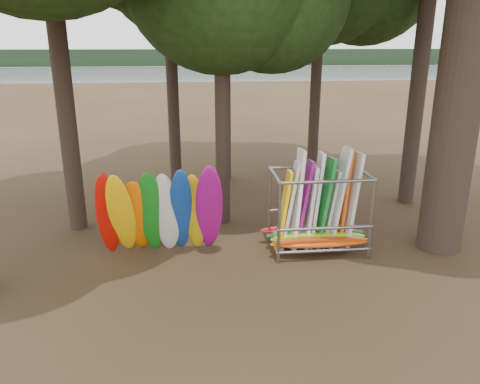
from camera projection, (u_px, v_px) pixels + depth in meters
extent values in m
plane|color=#47331E|center=(266.00, 256.00, 12.89)|extent=(120.00, 120.00, 0.00)
plane|color=gray|center=(201.00, 82.00, 69.69)|extent=(160.00, 160.00, 0.00)
cube|color=black|center=(195.00, 58.00, 116.41)|extent=(160.00, 4.00, 4.00)
cylinder|color=black|center=(56.00, 24.00, 13.06)|extent=(0.54, 0.54, 12.21)
cylinder|color=black|center=(170.00, 36.00, 16.92)|extent=(0.44, 0.44, 11.72)
cylinder|color=black|center=(222.00, 5.00, 18.14)|extent=(0.61, 0.61, 14.02)
cylinder|color=black|center=(317.00, 55.00, 17.37)|extent=(0.41, 0.41, 10.32)
cylinder|color=black|center=(222.00, 85.00, 14.05)|extent=(0.45, 0.45, 8.82)
ellipsoid|color=#C40E05|center=(108.00, 214.00, 12.40)|extent=(0.71, 1.21, 2.64)
ellipsoid|color=yellow|center=(122.00, 215.00, 12.27)|extent=(0.73, 1.75, 2.75)
ellipsoid|color=orange|center=(138.00, 216.00, 12.58)|extent=(0.78, 1.45, 2.46)
ellipsoid|color=#147519|center=(152.00, 213.00, 12.47)|extent=(0.70, 1.36, 2.68)
ellipsoid|color=silver|center=(166.00, 213.00, 12.55)|extent=(0.81, 1.25, 2.59)
ellipsoid|color=#113C93|center=(180.00, 211.00, 12.52)|extent=(0.74, 1.50, 2.74)
ellipsoid|color=#C0990D|center=(195.00, 213.00, 12.74)|extent=(0.73, 1.13, 2.48)
ellipsoid|color=#960D79|center=(209.00, 209.00, 12.55)|extent=(0.75, 1.58, 2.87)
ellipsoid|color=#C4390A|center=(321.00, 242.00, 12.75)|extent=(2.86, 0.55, 0.24)
ellipsoid|color=#AAD71C|center=(318.00, 238.00, 13.05)|extent=(2.73, 0.55, 0.24)
ellipsoid|color=#176730|center=(315.00, 234.00, 13.31)|extent=(2.87, 0.55, 0.24)
ellipsoid|color=red|center=(312.00, 229.00, 13.69)|extent=(3.10, 0.55, 0.24)
cube|color=#FCB80D|center=(283.00, 212.00, 12.94)|extent=(0.47, 0.74, 2.33)
cube|color=silver|center=(289.00, 206.00, 13.09)|extent=(0.57, 0.75, 2.52)
cube|color=white|center=(297.00, 201.00, 12.96)|extent=(0.37, 0.81, 2.89)
cube|color=#8E1771|center=(302.00, 204.00, 13.18)|extent=(0.58, 0.79, 2.54)
cube|color=silver|center=(310.00, 208.00, 13.09)|extent=(0.39, 0.76, 2.41)
cube|color=white|center=(316.00, 201.00, 13.19)|extent=(0.42, 0.78, 2.76)
cube|color=#1A772C|center=(324.00, 204.00, 13.08)|extent=(0.54, 0.80, 2.63)
cube|color=silver|center=(328.00, 208.00, 13.31)|extent=(0.55, 0.79, 2.25)
cube|color=silver|center=(337.00, 199.00, 13.07)|extent=(0.61, 0.83, 2.90)
cube|color=#D45A17|center=(342.00, 198.00, 13.23)|extent=(0.38, 0.81, 2.89)
cube|color=silver|center=(351.00, 202.00, 13.07)|extent=(0.47, 0.81, 2.77)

